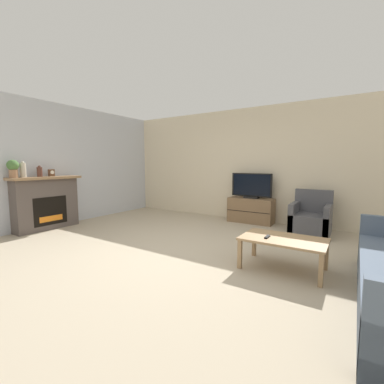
# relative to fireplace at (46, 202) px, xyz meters

# --- Properties ---
(ground_plane) EXTENTS (24.00, 24.00, 0.00)m
(ground_plane) POSITION_rel_fireplace_xyz_m (3.19, 0.33, -0.56)
(ground_plane) COLOR tan
(wall_back) EXTENTS (12.00, 0.06, 2.70)m
(wall_back) POSITION_rel_fireplace_xyz_m (3.19, 3.20, 0.79)
(wall_back) COLOR beige
(wall_back) RESTS_ON ground
(wall_left) EXTENTS (0.06, 12.00, 2.70)m
(wall_left) POSITION_rel_fireplace_xyz_m (-0.19, 0.33, 0.79)
(wall_left) COLOR silver
(wall_left) RESTS_ON ground
(fireplace) EXTENTS (0.44, 1.36, 1.11)m
(fireplace) POSITION_rel_fireplace_xyz_m (0.00, 0.00, 0.00)
(fireplace) COLOR #564C47
(fireplace) RESTS_ON ground
(mantel_vase_left) EXTENTS (0.10, 0.10, 0.31)m
(mantel_vase_left) POSITION_rel_fireplace_xyz_m (0.02, -0.41, 0.69)
(mantel_vase_left) COLOR beige
(mantel_vase_left) RESTS_ON fireplace
(mantel_vase_centre_left) EXTENTS (0.10, 0.10, 0.23)m
(mantel_vase_centre_left) POSITION_rel_fireplace_xyz_m (0.02, -0.10, 0.65)
(mantel_vase_centre_left) COLOR #512D23
(mantel_vase_centre_left) RESTS_ON fireplace
(mantel_clock) EXTENTS (0.08, 0.11, 0.15)m
(mantel_clock) POSITION_rel_fireplace_xyz_m (0.02, 0.14, 0.62)
(mantel_clock) COLOR brown
(mantel_clock) RESTS_ON fireplace
(potted_plant) EXTENTS (0.20, 0.20, 0.34)m
(potted_plant) POSITION_rel_fireplace_xyz_m (0.02, -0.58, 0.74)
(potted_plant) COLOR #936B4C
(potted_plant) RESTS_ON fireplace
(tv_stand) EXTENTS (1.03, 0.43, 0.57)m
(tv_stand) POSITION_rel_fireplace_xyz_m (3.41, 2.92, -0.28)
(tv_stand) COLOR brown
(tv_stand) RESTS_ON ground
(tv) EXTENTS (0.95, 0.18, 0.58)m
(tv) POSITION_rel_fireplace_xyz_m (3.41, 2.92, 0.28)
(tv) COLOR black
(tv) RESTS_ON tv_stand
(armchair) EXTENTS (0.70, 0.76, 0.85)m
(armchair) POSITION_rel_fireplace_xyz_m (4.74, 2.60, -0.28)
(armchair) COLOR #4C4C51
(armchair) RESTS_ON ground
(coffee_table) EXTENTS (1.04, 0.64, 0.41)m
(coffee_table) POSITION_rel_fireplace_xyz_m (4.70, 0.54, -0.20)
(coffee_table) COLOR #A37F56
(coffee_table) RESTS_ON ground
(remote) EXTENTS (0.04, 0.15, 0.02)m
(remote) POSITION_rel_fireplace_xyz_m (4.52, 0.45, -0.14)
(remote) COLOR black
(remote) RESTS_ON coffee_table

